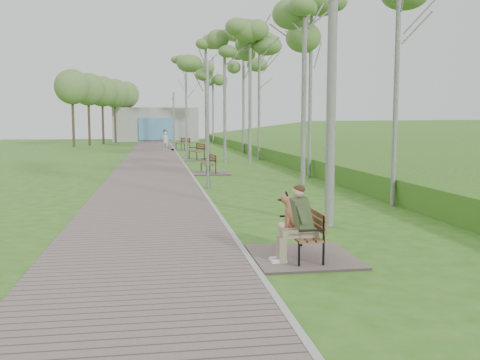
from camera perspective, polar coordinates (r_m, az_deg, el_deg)
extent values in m
plane|color=#2C6314|center=(15.31, -3.16, -2.49)|extent=(120.00, 120.00, 0.00)
cube|color=#72625C|center=(36.64, -9.29, 2.54)|extent=(3.50, 67.00, 0.04)
cube|color=#999993|center=(36.67, -6.55, 2.59)|extent=(0.10, 67.00, 0.05)
cube|color=#578833|center=(37.65, 12.14, 2.55)|extent=(14.00, 70.00, 1.60)
cube|color=#9E9E99|center=(66.06, -8.96, 5.87)|extent=(10.00, 5.00, 4.00)
cube|color=#548DBB|center=(63.47, -8.96, 5.40)|extent=(4.00, 0.20, 2.60)
cube|color=#72625C|center=(9.31, 6.68, -8.10)|extent=(1.71, 1.90, 0.04)
cube|color=brown|center=(9.20, 6.41, -5.65)|extent=(0.44, 1.43, 0.04)
cube|color=brown|center=(9.21, 7.81, -4.03)|extent=(0.05, 1.43, 0.31)
cube|color=#72625C|center=(24.08, -3.30, 0.74)|extent=(1.75, 1.95, 0.04)
cube|color=brown|center=(24.04, -3.43, 1.73)|extent=(0.57, 1.49, 0.04)
cube|color=brown|center=(24.07, -2.89, 2.36)|extent=(0.17, 1.46, 0.32)
cube|color=#72625C|center=(32.85, -4.57, 2.19)|extent=(2.05, 2.28, 0.04)
cube|color=brown|center=(32.81, -4.66, 3.05)|extent=(0.88, 1.78, 0.05)
cube|color=brown|center=(32.88, -4.21, 3.59)|extent=(0.42, 1.68, 0.38)
cube|color=#72625C|center=(44.45, -6.06, 3.22)|extent=(2.05, 2.28, 0.04)
cube|color=brown|center=(44.42, -6.13, 3.86)|extent=(1.16, 1.77, 0.05)
cube|color=brown|center=(44.54, -5.82, 4.26)|extent=(0.73, 1.59, 0.38)
cylinder|color=gray|center=(18.74, -3.41, -0.50)|extent=(0.17, 0.17, 0.26)
cylinder|color=gray|center=(18.62, -3.45, 5.63)|extent=(0.10, 0.10, 4.25)
cylinder|color=gray|center=(18.72, -3.50, 12.28)|extent=(0.15, 0.15, 0.21)
cylinder|color=gray|center=(32.88, -5.72, 2.41)|extent=(0.20, 0.20, 0.30)
cylinder|color=gray|center=(32.81, -5.76, 6.46)|extent=(0.12, 0.12, 4.95)
cylinder|color=gray|center=(32.92, -5.81, 10.86)|extent=(0.18, 0.18, 0.25)
cylinder|color=gray|center=(50.51, -7.08, 3.69)|extent=(0.18, 0.18, 0.27)
cylinder|color=gray|center=(50.46, -7.11, 6.06)|extent=(0.11, 0.11, 4.44)
cylinder|color=gray|center=(50.51, -7.14, 8.63)|extent=(0.16, 0.16, 0.22)
cylinder|color=gray|center=(57.91, -7.02, 4.03)|extent=(0.21, 0.21, 0.32)
cylinder|color=gray|center=(57.87, -7.06, 6.49)|extent=(0.13, 0.13, 5.28)
cylinder|color=gray|center=(57.95, -7.09, 9.16)|extent=(0.19, 0.19, 0.26)
imported|color=silver|center=(44.77, -7.97, 4.17)|extent=(0.64, 0.51, 1.52)
imported|color=gray|center=(46.14, -8.04, 4.32)|extent=(0.82, 0.65, 1.67)
cylinder|color=silver|center=(15.23, 16.41, 12.23)|extent=(0.17, 0.17, 7.95)
cylinder|color=silver|center=(19.91, 6.85, 10.52)|extent=(0.16, 0.16, 7.65)
ellipsoid|color=#618741|center=(20.24, 6.94, 17.44)|extent=(2.38, 2.38, 3.36)
cylinder|color=silver|center=(22.48, 7.51, 9.85)|extent=(0.17, 0.17, 7.52)
ellipsoid|color=#618741|center=(22.76, 7.60, 15.91)|extent=(2.42, 2.42, 3.31)
cylinder|color=silver|center=(30.91, -1.64, 8.87)|extent=(0.18, 0.18, 7.49)
ellipsoid|color=#618741|center=(31.11, -1.65, 13.28)|extent=(2.54, 2.54, 3.30)
cylinder|color=silver|center=(32.90, 2.05, 8.47)|extent=(0.16, 0.16, 7.22)
ellipsoid|color=#618741|center=(33.07, 2.07, 12.48)|extent=(2.25, 2.25, 3.18)
cylinder|color=silver|center=(30.39, 1.08, 9.36)|extent=(0.17, 0.17, 7.97)
ellipsoid|color=#618741|center=(30.63, 1.09, 14.13)|extent=(2.49, 2.49, 3.51)
cylinder|color=silver|center=(39.57, 0.37, 9.80)|extent=(0.17, 0.17, 9.58)
ellipsoid|color=#618741|center=(39.88, 0.37, 14.20)|extent=(2.45, 2.45, 4.22)
cylinder|color=silver|center=(44.64, -3.65, 9.21)|extent=(0.21, 0.21, 9.31)
ellipsoid|color=#618741|center=(44.89, -3.68, 13.01)|extent=(2.98, 2.98, 4.10)
cylinder|color=silver|center=(56.25, -5.73, 8.25)|extent=(0.17, 0.17, 8.69)
ellipsoid|color=#618741|center=(56.41, -5.76, 11.08)|extent=(2.43, 2.43, 3.82)
cylinder|color=silver|center=(58.22, -2.90, 8.46)|extent=(0.19, 0.19, 9.20)
ellipsoid|color=#618741|center=(58.41, -2.92, 11.35)|extent=(2.67, 2.67, 4.05)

